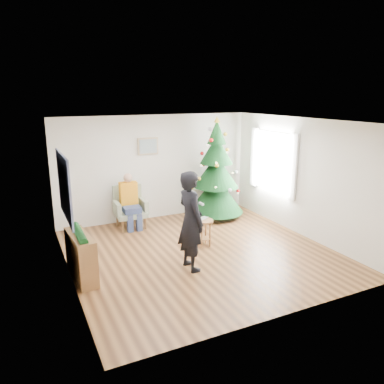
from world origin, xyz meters
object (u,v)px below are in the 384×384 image
stool (204,233)px  console (81,257)px  christmas_tree (216,173)px  armchair (130,212)px  standing_man (191,221)px

stool → console: size_ratio=0.57×
christmas_tree → armchair: 2.37m
standing_man → stool: bearing=-43.7°
christmas_tree → console: bearing=-151.9°
stool → armchair: (-1.04, 1.80, 0.07)m
console → stool: bearing=3.2°
christmas_tree → console: 4.29m
standing_man → armchair: bearing=4.2°
armchair → standing_man: size_ratio=0.54×
armchair → stool: bearing=-57.8°
armchair → standing_man: standing_man is taller
christmas_tree → armchair: (-2.22, 0.18, -0.79)m
stool → armchair: 2.08m
christmas_tree → console: christmas_tree is taller
armchair → christmas_tree: bearing=-2.4°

